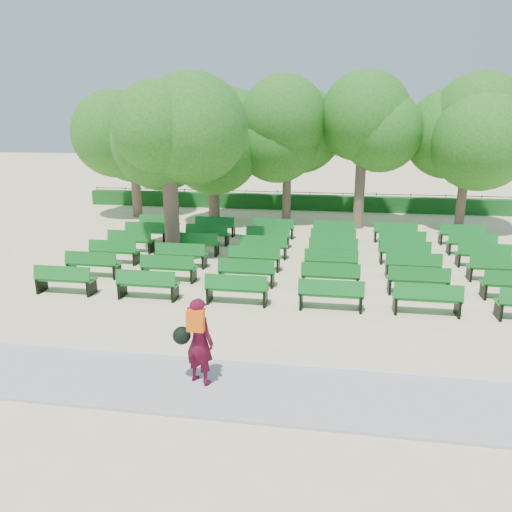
{
  "coord_description": "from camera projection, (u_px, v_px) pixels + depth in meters",
  "views": [
    {
      "loc": [
        2.68,
        -16.31,
        5.38
      ],
      "look_at": [
        0.17,
        -1.0,
        1.1
      ],
      "focal_mm": 35.0,
      "sensor_mm": 36.0,
      "label": 1
    }
  ],
  "objects": [
    {
      "name": "ground",
      "position": [
        256.0,
        279.0,
        17.36
      ],
      "size": [
        120.0,
        120.0,
        0.0
      ],
      "primitive_type": "plane",
      "color": "beige"
    },
    {
      "name": "paving",
      "position": [
        198.0,
        386.0,
        10.31
      ],
      "size": [
        30.0,
        2.2,
        0.06
      ],
      "primitive_type": "cube",
      "color": "#A6A5A1",
      "rests_on": "ground"
    },
    {
      "name": "curb",
      "position": [
        212.0,
        360.0,
        11.4
      ],
      "size": [
        30.0,
        0.12,
        0.1
      ],
      "primitive_type": "cube",
      "color": "silver",
      "rests_on": "ground"
    },
    {
      "name": "hedge",
      "position": [
        293.0,
        202.0,
        30.56
      ],
      "size": [
        26.0,
        0.7,
        0.9
      ],
      "primitive_type": "cube",
      "color": "#144F1A",
      "rests_on": "ground"
    },
    {
      "name": "fence",
      "position": [
        293.0,
        208.0,
        31.06
      ],
      "size": [
        26.0,
        0.1,
        1.02
      ],
      "primitive_type": null,
      "color": "black",
      "rests_on": "ground"
    },
    {
      "name": "tree_line",
      "position": [
        286.0,
        222.0,
        26.87
      ],
      "size": [
        21.8,
        6.8,
        7.04
      ],
      "primitive_type": null,
      "color": "#296C1D",
      "rests_on": "ground"
    },
    {
      "name": "bench_array",
      "position": [
        295.0,
        263.0,
        18.96
      ],
      "size": [
        1.92,
        0.73,
        1.19
      ],
      "rotation": [
        0.0,
        0.0,
        0.08
      ],
      "color": "#126B21",
      "rests_on": "ground"
    },
    {
      "name": "tree_among",
      "position": [
        168.0,
        145.0,
        18.67
      ],
      "size": [
        4.45,
        4.45,
        6.46
      ],
      "color": "brown",
      "rests_on": "ground"
    },
    {
      "name": "person",
      "position": [
        198.0,
        340.0,
        10.18
      ],
      "size": [
        0.93,
        0.68,
        1.86
      ],
      "rotation": [
        0.0,
        0.0,
        2.73
      ],
      "color": "#4E0B1F",
      "rests_on": "ground"
    }
  ]
}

